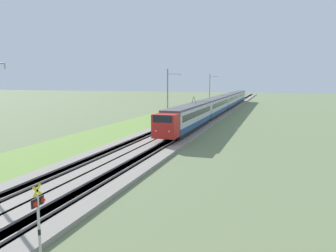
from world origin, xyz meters
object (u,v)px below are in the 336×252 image
object	(u,v)px
catenary_mast_mid	(168,95)
crossing_signal_far	(39,216)
passenger_train	(223,102)
catenary_mast_far	(210,89)

from	to	relation	value
catenary_mast_mid	crossing_signal_far	bearing A→B (deg)	-168.29
passenger_train	catenary_mast_far	xyz separation A→B (m)	(18.19, 6.64, 2.57)
catenary_mast_far	crossing_signal_far	bearing A→B (deg)	-173.67
catenary_mast_mid	passenger_train	bearing A→B (deg)	-17.19
crossing_signal_far	catenary_mast_far	world-z (taller)	catenary_mast_far
catenary_mast_mid	catenary_mast_far	distance (m)	39.65
passenger_train	catenary_mast_far	bearing A→B (deg)	-159.95
passenger_train	catenary_mast_mid	distance (m)	22.60
passenger_train	catenary_mast_mid	world-z (taller)	catenary_mast_mid
crossing_signal_far	catenary_mast_mid	xyz separation A→B (m)	(45.70, 9.47, 2.87)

